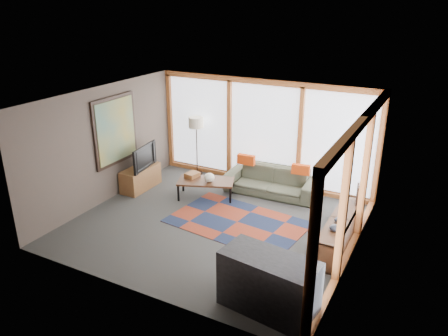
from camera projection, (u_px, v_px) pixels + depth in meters
The scene contains 17 objects.
ground at pixel (215, 224), 8.94m from camera, with size 5.50×5.50×0.00m, color #2D2D2B.
room_envelope at pixel (250, 149), 8.63m from camera, with size 5.52×5.02×2.62m.
rug at pixel (237, 222), 9.02m from camera, with size 2.70×1.74×0.01m, color maroon.
sofa at pixel (271, 181), 10.25m from camera, with size 2.14×0.84×0.62m, color #3A3B2C.
pillow_left at pixel (246, 160), 10.37m from camera, with size 0.42×0.13×0.23m, color #BB390D.
pillow_right at pixel (301, 169), 9.79m from camera, with size 0.41×0.12×0.23m, color #BB390D.
floor_lamp at pixel (197, 146), 11.26m from camera, with size 0.38×0.38×1.53m, color black, non-canonical shape.
coffee_table at pixel (206, 189), 10.09m from camera, with size 1.27×0.63×0.42m, color #371B12, non-canonical shape.
book_stack at pixel (192, 175), 10.19m from camera, with size 0.25×0.31×0.10m, color brown.
vase at pixel (209, 177), 9.89m from camera, with size 0.24×0.24×0.21m, color beige.
bookshelf at pixel (340, 231), 8.14m from camera, with size 0.39×2.14×0.53m, color #371B12, non-canonical shape.
bowl_a at pixel (335, 228), 7.61m from camera, with size 0.21×0.21×0.10m, color black.
bowl_b at pixel (339, 220), 7.89m from camera, with size 0.18×0.18×0.09m, color black.
shelf_picture at pixel (357, 194), 8.57m from camera, with size 0.04×0.29×0.38m, color black.
tv_console at pixel (141, 178), 10.54m from camera, with size 0.45×1.08×0.54m, color brown.
television at pixel (141, 157), 10.31m from camera, with size 1.00×0.13×0.57m, color black.
bar_counter at pixel (269, 284), 6.35m from camera, with size 1.41×0.66×0.89m, color black.
Camera 1 is at (3.85, -6.91, 4.33)m, focal length 35.00 mm.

